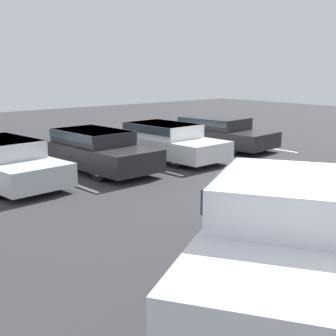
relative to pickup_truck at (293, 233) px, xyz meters
name	(u,v)px	position (x,y,z in m)	size (l,w,h in m)	color
stall_stripe_c	(50,175)	(0.90, 8.97, -0.89)	(0.12, 5.24, 0.01)	white
stall_stripe_d	(130,162)	(3.82, 8.97, -0.89)	(0.12, 5.24, 0.01)	white
stall_stripe_e	(193,152)	(6.74, 8.97, -0.89)	(0.12, 5.24, 0.01)	white
stall_stripe_f	(243,144)	(9.66, 8.97, -0.89)	(0.12, 5.24, 0.01)	white
pickup_truck	(293,233)	(0.00, 0.00, 0.00)	(6.04, 4.70, 1.77)	silver
parked_sedan_b	(1,160)	(-0.56, 8.94, -0.24)	(2.18, 4.65, 1.23)	#B7BABF
parked_sedan_c	(94,149)	(2.34, 8.83, -0.24)	(1.94, 4.72, 1.24)	#232326
parked_sedan_d	(164,140)	(5.15, 8.77, -0.24)	(1.97, 4.78, 1.23)	silver
parked_sedan_e	(216,131)	(8.17, 9.16, -0.25)	(2.30, 4.90, 1.20)	#232326
traffic_cone	(293,179)	(4.84, 3.28, -0.59)	(0.39, 0.39, 0.66)	black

